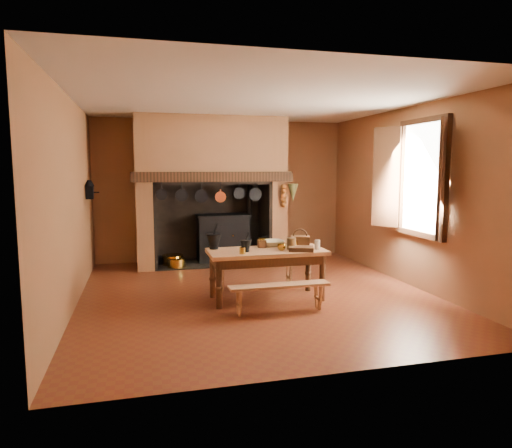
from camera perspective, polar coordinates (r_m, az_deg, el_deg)
The scene contains 28 objects.
floor at distance 6.84m, azimuth -0.05°, elevation -8.67°, with size 5.50×5.50×0.00m, color #5F2E16.
ceiling at distance 6.65m, azimuth -0.05°, elevation 15.25°, with size 5.50×5.50×0.00m, color silver.
back_wall at distance 9.28m, azimuth -4.24°, elevation 4.23°, with size 5.00×0.02×2.80m, color brown.
wall_left at distance 6.45m, azimuth -22.12°, elevation 2.52°, with size 0.02×5.50×2.80m, color brown.
wall_right at distance 7.61m, azimuth 18.56°, elevation 3.28°, with size 0.02×5.50×2.80m, color brown.
wall_front at distance 4.00m, azimuth 9.70°, elevation 0.48°, with size 5.00×0.02×2.80m, color brown.
chimney_breast at distance 8.79m, azimuth -5.70°, elevation 6.75°, with size 2.95×0.96×2.80m.
iron_range at distance 9.07m, azimuth -4.12°, elevation -1.65°, with size 1.12×0.55×1.60m.
hearth_pans at distance 8.79m, azimuth -10.32°, elevation -4.60°, with size 0.51×0.62×0.20m.
hanging_pans at distance 8.30m, azimuth -5.41°, elevation 3.62°, with size 1.92×0.29×0.27m.
onion_string at distance 8.59m, azimuth 3.49°, elevation 3.55°, with size 0.12×0.10×0.46m, color #9E5F1D, non-canonical shape.
herb_bunch at distance 8.65m, azimuth 4.63°, elevation 3.89°, with size 0.20×0.20×0.35m, color brown.
window at distance 7.18m, azimuth 19.37°, elevation 5.44°, with size 0.39×1.75×1.76m.
wall_coffee_mill at distance 7.98m, azimuth -20.09°, elevation 4.21°, with size 0.23×0.16×0.31m.
work_table at distance 6.42m, azimuth 1.34°, elevation -4.22°, with size 1.64×0.73×0.71m.
bench_front at distance 5.92m, azimuth 2.95°, elevation -8.39°, with size 1.31×0.23×0.37m.
bench_back at distance 7.06m, azimuth -0.02°, elevation -5.82°, with size 1.32×0.23×0.37m.
mortar_large at distance 6.46m, azimuth -5.30°, elevation -2.07°, with size 0.22×0.22×0.37m.
mortar_small at distance 6.23m, azimuth -1.28°, elevation -2.66°, with size 0.16×0.16×0.28m.
coffee_grinder at distance 6.56m, azimuth 0.74°, elevation -2.40°, with size 0.15×0.11×0.17m.
brass_mug_a at distance 6.08m, azimuth -1.71°, elevation -3.34°, with size 0.08×0.08×0.09m, color #B38929.
brass_mug_b at distance 6.57m, azimuth 4.84°, elevation -2.55°, with size 0.09×0.09×0.10m, color #B38929.
mixing_bowl at distance 6.70m, azimuth 2.04°, elevation -2.41°, with size 0.34×0.34×0.08m, color #B2AF89.
stoneware_crock at distance 6.44m, azimuth 4.45°, elevation -2.46°, with size 0.13×0.13×0.16m, color #52371E.
glass_jar at distance 6.47m, azimuth 7.67°, elevation -2.57°, with size 0.08×0.08×0.14m, color beige.
wicker_basket at distance 6.69m, azimuth 5.53°, elevation -2.08°, with size 0.32×0.28×0.26m.
wooden_tray at distance 6.34m, azimuth 5.67°, elevation -3.09°, with size 0.34×0.24×0.06m, color #3E2013.
brass_cup at distance 6.34m, azimuth 3.21°, elevation -2.91°, with size 0.12×0.12×0.09m, color #B38929.
Camera 1 is at (-1.62, -6.38, 1.85)m, focal length 32.00 mm.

